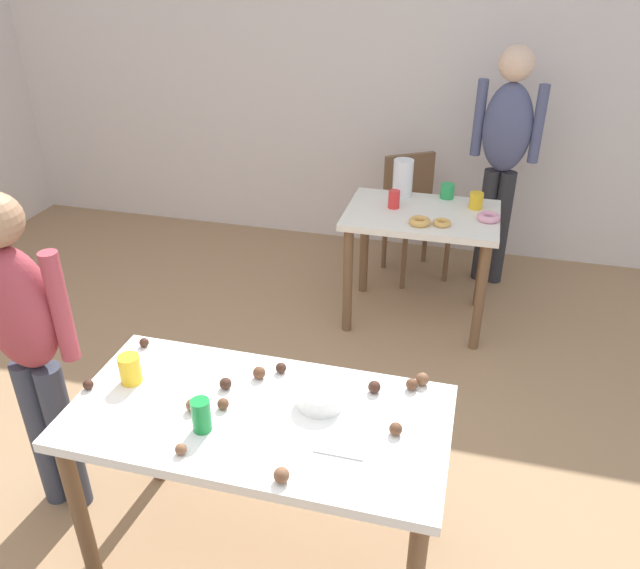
# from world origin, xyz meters

# --- Properties ---
(ground_plane) EXTENTS (6.40, 6.40, 0.00)m
(ground_plane) POSITION_xyz_m (0.00, 0.00, 0.00)
(ground_plane) COLOR #9E7A56
(wall_back) EXTENTS (6.40, 0.10, 2.60)m
(wall_back) POSITION_xyz_m (0.00, 3.20, 1.30)
(wall_back) COLOR silver
(wall_back) RESTS_ON ground_plane
(dining_table_near) EXTENTS (1.35, 0.67, 0.75)m
(dining_table_near) POSITION_xyz_m (0.05, 0.03, 0.65)
(dining_table_near) COLOR white
(dining_table_near) RESTS_ON ground_plane
(dining_table_far) EXTENTS (0.92, 0.65, 0.75)m
(dining_table_far) POSITION_xyz_m (0.40, 2.02, 0.62)
(dining_table_far) COLOR silver
(dining_table_far) RESTS_ON ground_plane
(chair_far_table) EXTENTS (0.55, 0.55, 0.87)m
(chair_far_table) POSITION_xyz_m (0.28, 2.69, 0.50)
(chair_far_table) COLOR brown
(chair_far_table) RESTS_ON ground_plane
(person_girl_near) EXTENTS (0.45, 0.21, 1.46)m
(person_girl_near) POSITION_xyz_m (-0.91, 0.08, 0.87)
(person_girl_near) COLOR #383D4C
(person_girl_near) RESTS_ON ground_plane
(person_adult_far) EXTENTS (0.46, 0.25, 1.64)m
(person_adult_far) POSITION_xyz_m (0.85, 2.69, 1.00)
(person_adult_far) COLOR #28282D
(person_adult_far) RESTS_ON ground_plane
(mixing_bowl) EXTENTS (0.17, 0.17, 0.07)m
(mixing_bowl) POSITION_xyz_m (0.25, 0.13, 0.78)
(mixing_bowl) COLOR white
(mixing_bowl) RESTS_ON dining_table_near
(soda_can) EXTENTS (0.07, 0.07, 0.12)m
(soda_can) POSITION_xyz_m (-0.10, -0.10, 0.81)
(soda_can) COLOR #198438
(soda_can) RESTS_ON dining_table_near
(fork_near) EXTENTS (0.17, 0.02, 0.01)m
(fork_near) POSITION_xyz_m (0.37, -0.10, 0.75)
(fork_near) COLOR silver
(fork_near) RESTS_ON dining_table_near
(cup_near_0) EXTENTS (0.08, 0.08, 0.11)m
(cup_near_0) POSITION_xyz_m (-0.47, 0.07, 0.81)
(cup_near_0) COLOR yellow
(cup_near_0) RESTS_ON dining_table_near
(cake_ball_0) EXTENTS (0.04, 0.04, 0.04)m
(cake_ball_0) POSITION_xyz_m (-0.12, -0.23, 0.77)
(cake_ball_0) COLOR brown
(cake_ball_0) RESTS_ON dining_table_near
(cake_ball_1) EXTENTS (0.04, 0.04, 0.04)m
(cake_ball_1) POSITION_xyz_m (0.06, 0.27, 0.77)
(cake_ball_1) COLOR #3D2319
(cake_ball_1) RESTS_ON dining_table_near
(cake_ball_2) EXTENTS (0.05, 0.05, 0.05)m
(cake_ball_2) POSITION_xyz_m (0.59, 0.34, 0.77)
(cake_ball_2) COLOR brown
(cake_ball_2) RESTS_ON dining_table_near
(cake_ball_3) EXTENTS (0.04, 0.04, 0.04)m
(cake_ball_3) POSITION_xyz_m (0.56, 0.30, 0.77)
(cake_ball_3) COLOR brown
(cake_ball_3) RESTS_ON dining_table_near
(cake_ball_4) EXTENTS (0.05, 0.05, 0.05)m
(cake_ball_4) POSITION_xyz_m (-0.11, 0.12, 0.77)
(cake_ball_4) COLOR #3D2319
(cake_ball_4) RESTS_ON dining_table_near
(cake_ball_5) EXTENTS (0.04, 0.04, 0.04)m
(cake_ball_5) POSITION_xyz_m (-0.08, 0.02, 0.77)
(cake_ball_5) COLOR brown
(cake_ball_5) RESTS_ON dining_table_near
(cake_ball_6) EXTENTS (0.05, 0.05, 0.05)m
(cake_ball_6) POSITION_xyz_m (0.54, 0.04, 0.77)
(cake_ball_6) COLOR brown
(cake_ball_6) RESTS_ON dining_table_near
(cake_ball_7) EXTENTS (0.04, 0.04, 0.04)m
(cake_ball_7) POSITION_xyz_m (-0.60, -0.01, 0.77)
(cake_ball_7) COLOR #3D2319
(cake_ball_7) RESTS_ON dining_table_near
(cake_ball_8) EXTENTS (0.05, 0.05, 0.05)m
(cake_ball_8) POSITION_xyz_m (0.23, -0.26, 0.78)
(cake_ball_8) COLOR brown
(cake_ball_8) RESTS_ON dining_table_near
(cake_ball_9) EXTENTS (0.05, 0.05, 0.05)m
(cake_ball_9) POSITION_xyz_m (-0.18, -0.02, 0.77)
(cake_ball_9) COLOR brown
(cake_ball_9) RESTS_ON dining_table_near
(cake_ball_10) EXTENTS (0.04, 0.04, 0.04)m
(cake_ball_10) POSITION_xyz_m (-0.54, 0.30, 0.77)
(cake_ball_10) COLOR #3D2319
(cake_ball_10) RESTS_ON dining_table_near
(cake_ball_11) EXTENTS (0.05, 0.05, 0.05)m
(cake_ball_11) POSITION_xyz_m (-0.01, 0.22, 0.77)
(cake_ball_11) COLOR brown
(cake_ball_11) RESTS_ON dining_table_near
(cake_ball_12) EXTENTS (0.05, 0.05, 0.05)m
(cake_ball_12) POSITION_xyz_m (0.43, 0.24, 0.77)
(cake_ball_12) COLOR #3D2319
(cake_ball_12) RESTS_ON dining_table_near
(pitcher_far) EXTENTS (0.13, 0.13, 0.24)m
(pitcher_far) POSITION_xyz_m (0.24, 2.27, 0.87)
(pitcher_far) COLOR white
(pitcher_far) RESTS_ON dining_table_far
(cup_far_0) EXTENTS (0.07, 0.07, 0.11)m
(cup_far_0) POSITION_xyz_m (0.22, 2.05, 0.81)
(cup_far_0) COLOR red
(cup_far_0) RESTS_ON dining_table_far
(cup_far_1) EXTENTS (0.08, 0.08, 0.10)m
(cup_far_1) POSITION_xyz_m (0.71, 2.17, 0.80)
(cup_far_1) COLOR yellow
(cup_far_1) RESTS_ON dining_table_far
(cup_far_2) EXTENTS (0.09, 0.09, 0.09)m
(cup_far_2) POSITION_xyz_m (0.52, 2.30, 0.80)
(cup_far_2) COLOR green
(cup_far_2) RESTS_ON dining_table_far
(donut_far_0) EXTENTS (0.14, 0.14, 0.04)m
(donut_far_0) POSITION_xyz_m (0.79, 2.00, 0.77)
(donut_far_0) COLOR pink
(donut_far_0) RESTS_ON dining_table_far
(donut_far_1) EXTENTS (0.13, 0.13, 0.04)m
(donut_far_1) POSITION_xyz_m (0.40, 1.83, 0.77)
(donut_far_1) COLOR gold
(donut_far_1) RESTS_ON dining_table_far
(donut_far_2) EXTENTS (0.11, 0.11, 0.03)m
(donut_far_2) POSITION_xyz_m (0.53, 1.85, 0.77)
(donut_far_2) COLOR gold
(donut_far_2) RESTS_ON dining_table_far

